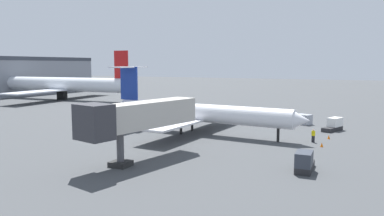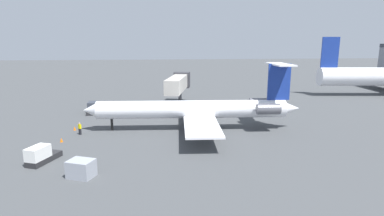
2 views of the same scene
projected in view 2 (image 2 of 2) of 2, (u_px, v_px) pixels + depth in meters
ground_plane at (205, 133)px, 42.49m from camera, size 400.00×400.00×0.10m
regional_jet at (199, 109)px, 43.68m from camera, size 21.96×31.02×9.42m
jet_bridge at (178, 83)px, 59.60m from camera, size 14.45×5.97×6.28m
ground_crew_marshaller at (80, 129)px, 41.56m from camera, size 0.47×0.47×1.69m
baggage_tug_lead at (92, 108)px, 54.71m from camera, size 4.05×1.55×1.90m
baggage_tug_trailing at (41, 155)px, 31.64m from camera, size 4.23×2.77×1.90m
cargo_container_uld at (81, 169)px, 28.34m from camera, size 2.46×2.77×1.64m
traffic_cone_near at (61, 140)px, 38.52m from camera, size 0.36×0.36×0.55m
traffic_cone_mid at (75, 128)px, 43.79m from camera, size 0.36×0.36×0.55m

